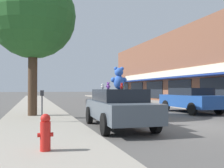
{
  "coord_description": "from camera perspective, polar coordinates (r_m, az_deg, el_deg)",
  "views": [
    {
      "loc": [
        -6.28,
        -8.3,
        1.47
      ],
      "look_at": [
        -2.42,
        3.88,
        1.73
      ],
      "focal_mm": 40.0,
      "sensor_mm": 36.0,
      "label": 1
    }
  ],
  "objects": [
    {
      "name": "teddy_bear_green",
      "position": [
        10.79,
        2.37,
        -0.53
      ],
      "size": [
        0.2,
        0.14,
        0.27
      ],
      "rotation": [
        0.0,
        0.0,
        3.42
      ],
      "color": "green",
      "rests_on": "plush_art_car"
    },
    {
      "name": "teddy_bear_red",
      "position": [
        8.98,
        2.25,
        -0.49
      ],
      "size": [
        0.17,
        0.14,
        0.23
      ],
      "rotation": [
        0.0,
        0.0,
        3.69
      ],
      "color": "red",
      "rests_on": "plush_art_car"
    },
    {
      "name": "parked_car_far_center",
      "position": [
        16.4,
        17.51,
        -3.34
      ],
      "size": [
        2.02,
        4.66,
        1.54
      ],
      "color": "#1E4793",
      "rests_on": "ground_plane"
    },
    {
      "name": "ground_plane",
      "position": [
        10.51,
        19.57,
        -9.16
      ],
      "size": [
        260.0,
        260.0,
        0.0
      ],
      "primitive_type": "plane",
      "color": "#514F4C"
    },
    {
      "name": "teddy_bear_white",
      "position": [
        9.75,
        -2.17,
        -0.54
      ],
      "size": [
        0.16,
        0.16,
        0.24
      ],
      "rotation": [
        0.0,
        0.0,
        3.89
      ],
      "color": "white",
      "rests_on": "plush_art_car"
    },
    {
      "name": "fire_hydrant",
      "position": [
        5.6,
        -14.99,
        -10.6
      ],
      "size": [
        0.33,
        0.22,
        0.79
      ],
      "color": "red",
      "rests_on": "sidewalk_near"
    },
    {
      "name": "teddy_bear_giant",
      "position": [
        9.9,
        1.58,
        1.28
      ],
      "size": [
        0.67,
        0.44,
        0.89
      ],
      "rotation": [
        0.0,
        0.0,
        2.96
      ],
      "color": "blue",
      "rests_on": "plush_art_car"
    },
    {
      "name": "street_tree",
      "position": [
        13.62,
        -17.6,
        14.52
      ],
      "size": [
        4.29,
        4.29,
        7.17
      ],
      "color": "#473323",
      "rests_on": "sidewalk_near"
    },
    {
      "name": "sidewalk_near",
      "position": [
        8.41,
        -15.96,
        -10.67
      ],
      "size": [
        3.18,
        90.0,
        0.15
      ],
      "color": "gray",
      "rests_on": "ground_plane"
    },
    {
      "name": "teddy_bear_black",
      "position": [
        10.37,
        2.35,
        -0.61
      ],
      "size": [
        0.13,
        0.17,
        0.23
      ],
      "rotation": [
        0.0,
        0.0,
        4.24
      ],
      "color": "black",
      "rests_on": "plush_art_car"
    },
    {
      "name": "parking_meter",
      "position": [
        10.43,
        -15.71,
        -3.92
      ],
      "size": [
        0.14,
        0.1,
        1.27
      ],
      "color": "#4C4C51",
      "rests_on": "sidewalk_near"
    },
    {
      "name": "teddy_bear_purple",
      "position": [
        8.87,
        -0.88,
        -0.42
      ],
      "size": [
        0.19,
        0.12,
        0.26
      ],
      "rotation": [
        0.0,
        0.0,
        3.31
      ],
      "color": "purple",
      "rests_on": "plush_art_car"
    },
    {
      "name": "plush_art_car",
      "position": [
        9.54,
        1.42,
        -5.22
      ],
      "size": [
        2.09,
        4.77,
        1.47
      ],
      "rotation": [
        0.0,
        0.0,
        -0.05
      ],
      "color": "#4C5660",
      "rests_on": "ground_plane"
    }
  ]
}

